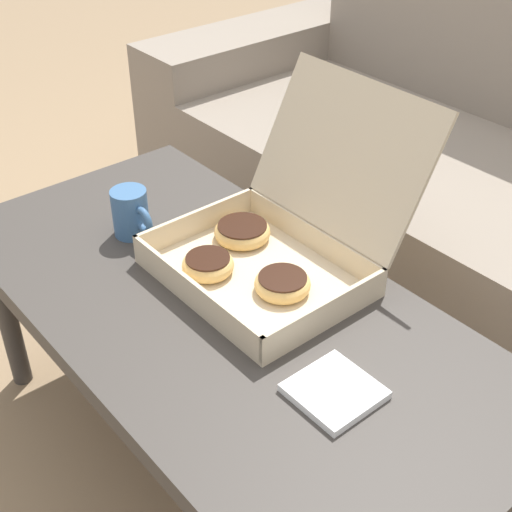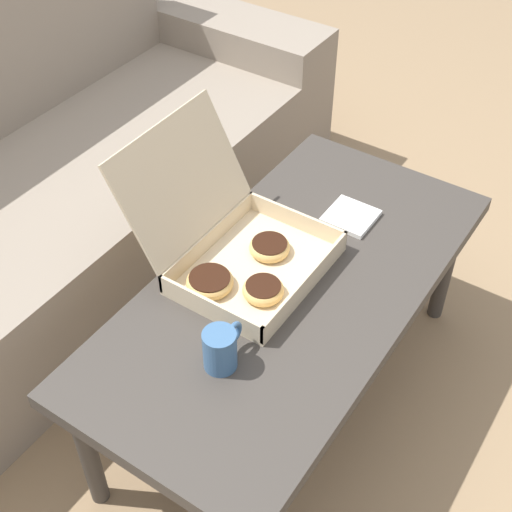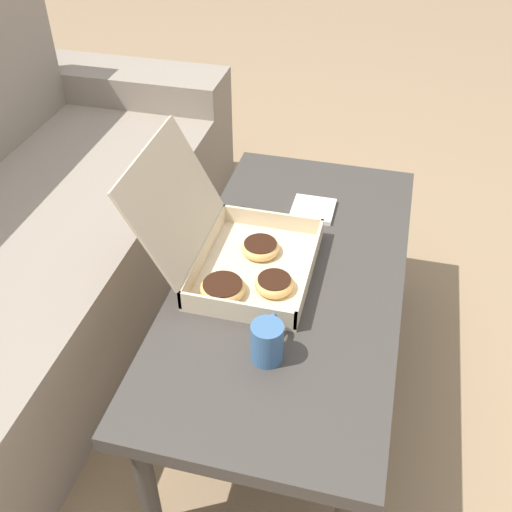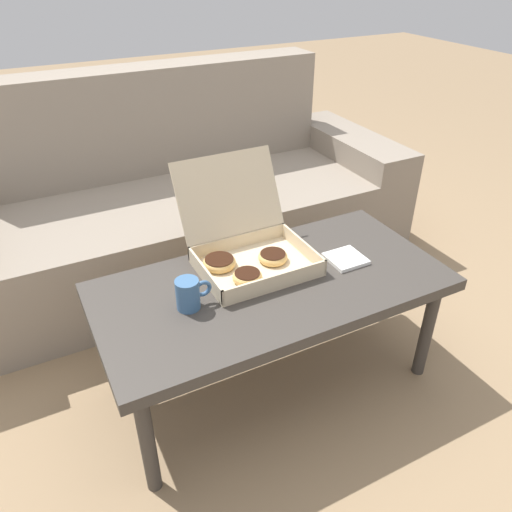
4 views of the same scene
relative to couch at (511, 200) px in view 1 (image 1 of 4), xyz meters
name	(u,v)px [view 1 (image 1 of 4)]	position (x,y,z in m)	size (l,w,h in m)	color
ground_plane	(269,436)	(0.00, -0.81, -0.29)	(12.00, 12.00, 0.00)	#937756
couch	(511,200)	(0.00, 0.00, 0.00)	(2.14, 0.81, 0.89)	gray
coffee_table	(221,321)	(0.00, -0.93, 0.10)	(1.14, 0.56, 0.44)	#3D3833
pastry_box	(272,238)	(-0.03, -0.79, 0.20)	(0.37, 0.42, 0.31)	beige
coffee_mug	(131,213)	(-0.28, -0.93, 0.19)	(0.11, 0.07, 0.10)	#3D6693
napkin_stack	(334,391)	(0.29, -0.93, 0.15)	(0.12, 0.12, 0.01)	white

